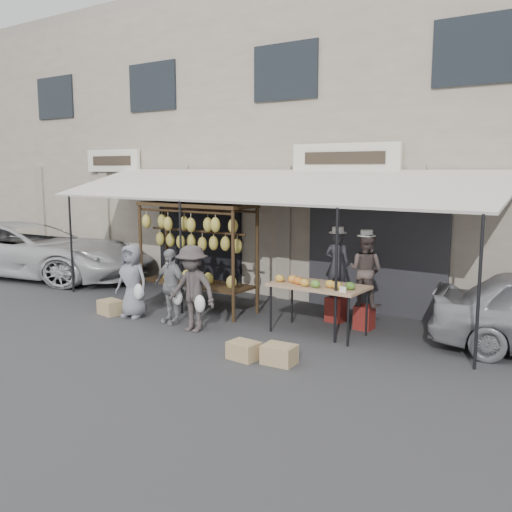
# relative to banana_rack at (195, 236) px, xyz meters

# --- Properties ---
(ground_plane) EXTENTS (90.00, 90.00, 0.00)m
(ground_plane) POSITION_rel_banana_rack_xyz_m (0.96, -1.56, -1.56)
(ground_plane) COLOR #2D2D30
(shophouse) EXTENTS (24.00, 6.15, 7.30)m
(shophouse) POSITION_rel_banana_rack_xyz_m (0.96, 4.94, 2.08)
(shophouse) COLOR #AA9C8B
(shophouse) RESTS_ON ground_plane
(awning) EXTENTS (10.00, 2.35, 2.92)m
(awning) POSITION_rel_banana_rack_xyz_m (0.97, 0.72, 1.01)
(awning) COLOR beige
(awning) RESTS_ON ground_plane
(banana_rack) EXTENTS (2.60, 0.90, 2.24)m
(banana_rack) POSITION_rel_banana_rack_xyz_m (0.00, 0.00, 0.00)
(banana_rack) COLOR #322213
(banana_rack) RESTS_ON ground_plane
(produce_table) EXTENTS (1.70, 0.90, 1.04)m
(produce_table) POSITION_rel_banana_rack_xyz_m (2.97, -0.17, -0.69)
(produce_table) COLOR #A3825C
(produce_table) RESTS_ON ground_plane
(vendor_left) EXTENTS (0.53, 0.42, 1.29)m
(vendor_left) POSITION_rel_banana_rack_xyz_m (2.85, 0.83, -0.44)
(vendor_left) COLOR #2B2B31
(vendor_left) RESTS_ON stool_left
(vendor_right) EXTENTS (0.66, 0.52, 1.32)m
(vendor_right) POSITION_rel_banana_rack_xyz_m (3.53, 0.64, -0.46)
(vendor_right) COLOR #4F423E
(vendor_right) RESTS_ON stool_right
(customer_left) EXTENTS (0.77, 0.55, 1.47)m
(customer_left) POSITION_rel_banana_rack_xyz_m (-0.62, -1.20, -0.83)
(customer_left) COLOR slate
(customer_left) RESTS_ON ground_plane
(customer_mid) EXTENTS (0.88, 0.45, 1.44)m
(customer_mid) POSITION_rel_banana_rack_xyz_m (0.31, -1.09, -0.84)
(customer_mid) COLOR gray
(customer_mid) RESTS_ON ground_plane
(customer_right) EXTENTS (1.03, 0.61, 1.58)m
(customer_right) POSITION_rel_banana_rack_xyz_m (1.02, -1.27, -0.77)
(customer_right) COLOR #413A38
(customer_right) RESTS_ON ground_plane
(stool_left) EXTENTS (0.43, 0.43, 0.48)m
(stool_left) POSITION_rel_banana_rack_xyz_m (2.85, 0.83, -1.33)
(stool_left) COLOR maroon
(stool_left) RESTS_ON ground_plane
(stool_right) EXTENTS (0.36, 0.36, 0.44)m
(stool_right) POSITION_rel_banana_rack_xyz_m (3.53, 0.64, -1.34)
(stool_right) COLOR maroon
(stool_right) RESTS_ON ground_plane
(crate_near_a) EXTENTS (0.48, 0.38, 0.28)m
(crate_near_a) POSITION_rel_banana_rack_xyz_m (2.70, -2.00, -1.43)
(crate_near_a) COLOR tan
(crate_near_a) RESTS_ON ground_plane
(crate_near_b) EXTENTS (0.52, 0.41, 0.29)m
(crate_near_b) POSITION_rel_banana_rack_xyz_m (3.27, -1.86, -1.42)
(crate_near_b) COLOR tan
(crate_near_b) RESTS_ON ground_plane
(crate_far) EXTENTS (0.53, 0.44, 0.29)m
(crate_far) POSITION_rel_banana_rack_xyz_m (-1.15, -1.32, -1.42)
(crate_far) COLOR tan
(crate_far) RESTS_ON ground_plane
(van) EXTENTS (5.63, 3.46, 2.18)m
(van) POSITION_rel_banana_rack_xyz_m (-6.47, 0.24, -0.47)
(van) COLOR silver
(van) RESTS_ON ground_plane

